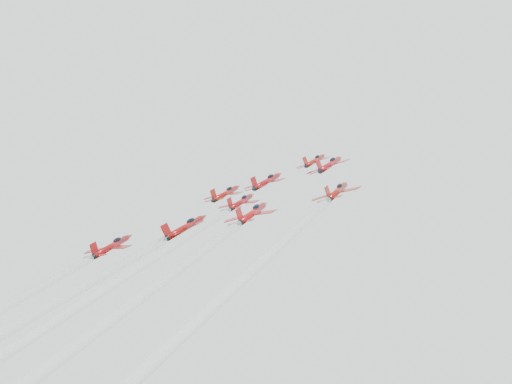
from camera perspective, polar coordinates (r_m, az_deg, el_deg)
The scene contains 7 objects.
jet_lead at distance 153.33m, azimuth 5.24°, elevation 2.81°, with size 9.22×11.14×9.06m.
jet_row2_left at distance 147.97m, azimuth -2.71°, elevation -0.10°, with size 10.22×12.35×10.04m.
jet_row2_center at distance 144.34m, azimuth 0.97°, elevation 0.98°, with size 10.49×12.68×10.31m.
jet_row2_right at distance 137.62m, azimuth 6.59°, elevation 2.48°, with size 10.36×12.51×10.18m.
jet_center at distance 90.61m, azimuth -12.85°, elevation -8.22°, with size 8.90×76.04×62.04m.
jet_rear_right at distance 70.51m, azimuth -16.19°, elevation -12.79°, with size 9.75×83.33×67.99m.
jet_rear_farright at distance 65.96m, azimuth -2.83°, elevation -9.00°, with size 8.44×72.11×58.84m.
Camera 1 is at (58.77, -98.11, 100.98)m, focal length 45.00 mm.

